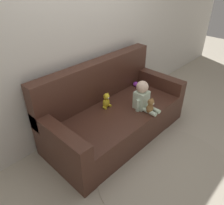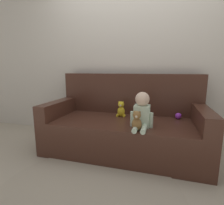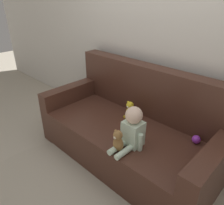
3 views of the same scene
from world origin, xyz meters
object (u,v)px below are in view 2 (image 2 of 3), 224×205
Objects in this scene: couch at (125,125)px; toy_ball at (178,116)px; person_baby at (142,112)px; plush_toy_side at (121,109)px; teddy_bear_brown at (137,121)px.

toy_ball is at bearing 12.28° from couch.
person_baby is 1.86× the size of plush_toy_side.
couch is at bearing 130.24° from person_baby.
person_baby is 0.49m from plush_toy_side.
couch is at bearing -41.15° from plush_toy_side.
couch reaches higher than plush_toy_side.
toy_ball is (0.46, 0.60, -0.07)m from teddy_bear_brown.
teddy_bear_brown is at bearing -60.52° from plush_toy_side.
plush_toy_side reaches higher than toy_ball.
person_baby reaches higher than toy_ball.
person_baby is at bearing -133.62° from toy_ball.
person_baby is at bearing 77.59° from teddy_bear_brown.
person_baby is (0.25, -0.30, 0.27)m from couch.
teddy_bear_brown reaches higher than toy_ball.
couch is 0.54m from teddy_bear_brown.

